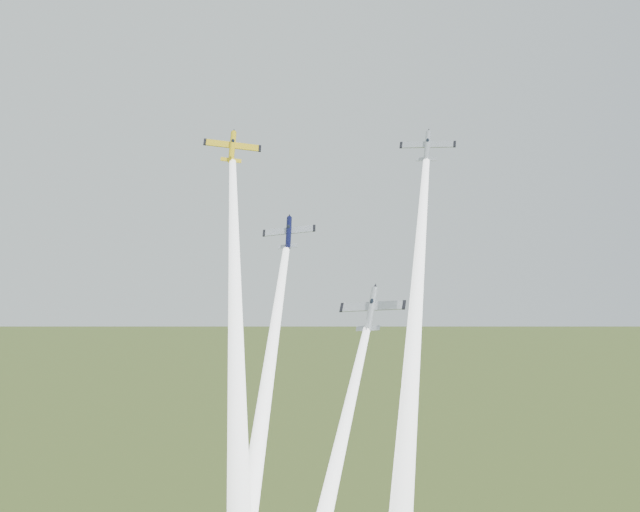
{
  "coord_description": "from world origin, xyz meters",
  "views": [
    {
      "loc": [
        -9.77,
        -108.97,
        92.45
      ],
      "look_at": [
        0.0,
        -6.0,
        92.0
      ],
      "focal_mm": 45.0,
      "sensor_mm": 36.0,
      "label": 1
    }
  ],
  "objects_px": {
    "plane_yellow": "(232,147)",
    "plane_silver_right": "(427,146)",
    "plane_silver_low": "(371,309)",
    "plane_navy": "(289,233)"
  },
  "relations": [
    {
      "from": "plane_silver_right",
      "to": "plane_silver_low",
      "type": "bearing_deg",
      "value": -111.67
    },
    {
      "from": "plane_navy",
      "to": "plane_silver_right",
      "type": "distance_m",
      "value": 23.77
    },
    {
      "from": "plane_silver_low",
      "to": "plane_yellow",
      "type": "bearing_deg",
      "value": 165.81
    },
    {
      "from": "plane_silver_right",
      "to": "plane_silver_low",
      "type": "xyz_separation_m",
      "value": [
        -10.18,
        -12.75,
        -22.49
      ]
    },
    {
      "from": "plane_silver_right",
      "to": "plane_silver_low",
      "type": "height_order",
      "value": "plane_silver_right"
    },
    {
      "from": "plane_yellow",
      "to": "plane_silver_low",
      "type": "distance_m",
      "value": 31.75
    },
    {
      "from": "plane_navy",
      "to": "plane_yellow",
      "type": "bearing_deg",
      "value": 169.05
    },
    {
      "from": "plane_navy",
      "to": "plane_silver_right",
      "type": "bearing_deg",
      "value": 17.51
    },
    {
      "from": "plane_navy",
      "to": "plane_silver_low",
      "type": "bearing_deg",
      "value": -35.46
    },
    {
      "from": "plane_yellow",
      "to": "plane_silver_right",
      "type": "xyz_separation_m",
      "value": [
        27.94,
        -1.35,
        0.26
      ]
    }
  ]
}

